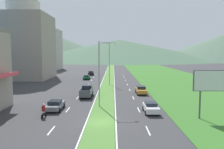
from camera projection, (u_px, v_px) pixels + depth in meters
ground_plane at (101, 122)px, 26.07m from camera, size 600.00×600.00×0.00m
grass_median at (110, 74)px, 85.79m from camera, size 3.20×240.00×0.06m
grass_verge_right at (163, 74)px, 85.68m from camera, size 24.00×240.00×0.06m
lane_dash_left_2 at (51, 130)px, 23.29m from camera, size 0.16×2.80×0.01m
lane_dash_left_3 at (68, 110)px, 31.84m from camera, size 0.16×2.80×0.01m
lane_dash_left_4 at (77, 98)px, 40.39m from camera, size 0.16×2.80×0.01m
lane_dash_left_5 at (84, 90)px, 48.95m from camera, size 0.16×2.80×0.01m
lane_dash_left_6 at (88, 84)px, 57.50m from camera, size 0.16×2.80×0.01m
lane_dash_left_7 at (91, 80)px, 66.05m from camera, size 0.16×2.80×0.01m
lane_dash_left_8 at (94, 77)px, 74.60m from camera, size 0.16×2.80×0.01m
lane_dash_left_9 at (96, 75)px, 83.15m from camera, size 0.16×2.80×0.01m
lane_dash_right_2 at (148, 131)px, 23.24m from camera, size 0.16×2.80×0.01m
lane_dash_right_3 at (139, 110)px, 31.79m from camera, size 0.16×2.80×0.01m
lane_dash_right_4 at (133, 98)px, 40.34m from camera, size 0.16×2.80×0.01m
lane_dash_right_5 at (130, 90)px, 48.89m from camera, size 0.16×2.80×0.01m
lane_dash_right_6 at (127, 84)px, 57.44m from camera, size 0.16×2.80×0.01m
lane_dash_right_7 at (125, 80)px, 65.99m from camera, size 0.16×2.80×0.01m
lane_dash_right_8 at (124, 77)px, 74.55m from camera, size 0.16×2.80×0.01m
lane_dash_right_9 at (123, 75)px, 83.10m from camera, size 0.16×2.80×0.01m
edge_line_median_left at (105, 74)px, 85.80m from camera, size 0.16×240.00×0.01m
edge_line_median_right at (114, 74)px, 85.78m from camera, size 0.16×240.00×0.01m
domed_building at (24, 37)px, 69.54m from camera, size 15.72×15.72×31.74m
midrise_colored at (44, 50)px, 109.15m from camera, size 14.80×14.80×19.66m
hill_far_left at (42, 45)px, 285.28m from camera, size 190.44×190.44×38.50m
hill_far_center at (119, 50)px, 264.86m from camera, size 232.14×232.14×24.30m
street_lamp_near at (101, 70)px, 33.19m from camera, size 2.66×0.41×9.89m
street_lamp_mid at (108, 61)px, 55.98m from camera, size 2.64×0.28×10.72m
billboard_roadside at (217, 83)px, 26.86m from camera, size 5.74×0.28×6.08m
car_0 at (141, 90)px, 44.29m from camera, size 2.03×4.64×1.55m
car_1 at (151, 107)px, 30.18m from camera, size 1.91×4.17×1.43m
car_2 at (91, 73)px, 81.89m from camera, size 1.90×4.53×1.56m
car_4 at (87, 77)px, 68.56m from camera, size 1.91×4.25×1.37m
car_5 at (55, 105)px, 31.63m from camera, size 2.00×4.62×1.41m
pickup_truck_0 at (87, 91)px, 41.36m from camera, size 2.18×5.40×2.00m
motorcycle_rider at (44, 112)px, 27.84m from camera, size 0.36×2.00×1.80m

